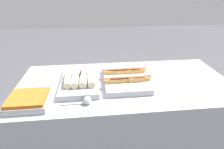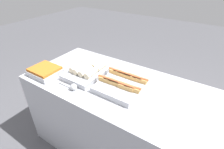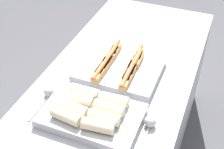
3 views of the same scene
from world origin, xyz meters
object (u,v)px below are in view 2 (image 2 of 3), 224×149
Objects in this scene: tray_hotdogs at (123,82)px; serving_spoon_near at (73,87)px; tray_wraps at (89,70)px; serving_spoon_far at (110,62)px; tray_side_front at (45,71)px.

tray_hotdogs is 0.44m from serving_spoon_near.
tray_wraps is 2.11× the size of serving_spoon_far.
tray_wraps is at bearing -102.47° from serving_spoon_far.
tray_wraps is 0.29m from serving_spoon_near.
serving_spoon_near is at bearing -78.37° from tray_wraps.
tray_side_front reaches higher than serving_spoon_near.
serving_spoon_near is (0.41, -0.03, -0.01)m from tray_side_front.
tray_wraps is at bearing 179.87° from tray_hotdogs.
tray_wraps is 0.43m from tray_side_front.
tray_wraps is 2.20× the size of serving_spoon_near.
tray_wraps reaches higher than serving_spoon_near.
tray_side_front is at bearing -127.69° from serving_spoon_far.
serving_spoon_near is at bearing -4.77° from tray_side_front.
serving_spoon_far is at bearing 89.58° from serving_spoon_near.
tray_hotdogs is 0.39m from tray_wraps.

